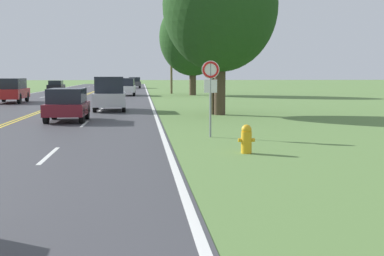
% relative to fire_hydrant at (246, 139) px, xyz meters
% --- Properties ---
extents(fire_hydrant, '(0.45, 0.29, 0.78)m').
position_rel_fire_hydrant_xyz_m(fire_hydrant, '(0.00, 0.00, 0.00)').
color(fire_hydrant, gold).
rests_on(fire_hydrant, ground).
extents(traffic_sign, '(0.60, 0.10, 2.57)m').
position_rel_fire_hydrant_xyz_m(traffic_sign, '(-0.48, 3.76, 1.54)').
color(traffic_sign, gray).
rests_on(traffic_sign, ground).
extents(utility_pole_midground, '(1.80, 0.24, 9.87)m').
position_rel_fire_hydrant_xyz_m(utility_pole_midground, '(0.91, 13.88, 4.70)').
color(utility_pole_midground, brown).
rests_on(utility_pole_midground, ground).
extents(utility_pole_far, '(1.80, 0.24, 8.30)m').
position_rel_fire_hydrant_xyz_m(utility_pole_far, '(0.51, 44.18, 3.91)').
color(utility_pole_far, brown).
rests_on(utility_pole_far, ground).
extents(tree_behind_sign, '(6.74, 6.74, 9.70)m').
position_rel_fire_hydrant_xyz_m(tree_behind_sign, '(2.43, 40.01, 5.42)').
color(tree_behind_sign, '#473828').
rests_on(tree_behind_sign, ground).
extents(tree_mid_treeline, '(5.95, 5.95, 9.07)m').
position_rel_fire_hydrant_xyz_m(tree_mid_treeline, '(1.30, 13.69, 5.24)').
color(tree_mid_treeline, '#473828').
rests_on(tree_mid_treeline, ground).
extents(car_maroon_hatchback_approaching, '(1.71, 3.55, 1.48)m').
position_rel_fire_hydrant_xyz_m(car_maroon_hatchback_approaching, '(-6.10, 10.36, 0.40)').
color(car_maroon_hatchback_approaching, black).
rests_on(car_maroon_hatchback_approaching, ground).
extents(car_silver_van_mid_near, '(1.94, 4.23, 1.97)m').
position_rel_fire_hydrant_xyz_m(car_silver_van_mid_near, '(-4.61, 17.26, 0.62)').
color(car_silver_van_mid_near, black).
rests_on(car_silver_van_mid_near, ground).
extents(car_red_suv_mid_far, '(2.05, 4.81, 1.81)m').
position_rel_fire_hydrant_xyz_m(car_red_suv_mid_far, '(-12.39, 26.71, 0.57)').
color(car_red_suv_mid_far, black).
rests_on(car_red_suv_mid_far, ground).
extents(car_white_suv_receding, '(1.78, 4.32, 1.74)m').
position_rel_fire_hydrant_xyz_m(car_white_suv_receding, '(-4.25, 39.60, 0.53)').
color(car_white_suv_receding, black).
rests_on(car_white_suv_receding, ground).
extents(car_black_sedan_distant, '(1.78, 4.15, 1.35)m').
position_rel_fire_hydrant_xyz_m(car_black_sedan_distant, '(-13.24, 53.44, 0.32)').
color(car_black_sedan_distant, black).
rests_on(car_black_sedan_distant, ground).
extents(car_dark_grey_suv_horizon, '(2.03, 4.20, 1.67)m').
position_rel_fire_hydrant_xyz_m(car_dark_grey_suv_horizon, '(-3.79, 68.47, 0.50)').
color(car_dark_grey_suv_horizon, black).
rests_on(car_dark_grey_suv_horizon, ground).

